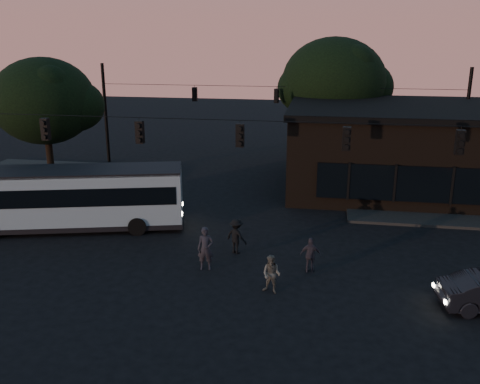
% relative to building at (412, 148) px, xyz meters
% --- Properties ---
extents(ground, '(120.00, 120.00, 0.00)m').
position_rel_building_xyz_m(ground, '(-9.00, -15.97, -2.71)').
color(ground, black).
rests_on(ground, ground).
extents(sidewalk_far_right, '(14.00, 10.00, 0.15)m').
position_rel_building_xyz_m(sidewalk_far_right, '(3.00, -1.97, -2.63)').
color(sidewalk_far_right, black).
rests_on(sidewalk_far_right, ground).
extents(sidewalk_far_left, '(14.00, 10.00, 0.15)m').
position_rel_building_xyz_m(sidewalk_far_left, '(-23.00, -1.97, -2.63)').
color(sidewalk_far_left, black).
rests_on(sidewalk_far_left, ground).
extents(building, '(15.40, 10.41, 5.40)m').
position_rel_building_xyz_m(building, '(0.00, 0.00, 0.00)').
color(building, black).
rests_on(building, ground).
extents(tree_behind, '(7.60, 7.60, 9.43)m').
position_rel_building_xyz_m(tree_behind, '(-5.00, 6.03, 3.48)').
color(tree_behind, black).
rests_on(tree_behind, ground).
extents(tree_left, '(6.40, 6.40, 8.30)m').
position_rel_building_xyz_m(tree_left, '(-23.00, -2.97, 2.86)').
color(tree_left, black).
rests_on(tree_left, ground).
extents(signal_rig_near, '(26.24, 0.30, 7.50)m').
position_rel_building_xyz_m(signal_rig_near, '(-9.00, -11.97, 1.74)').
color(signal_rig_near, black).
rests_on(signal_rig_near, ground).
extents(signal_rig_far, '(26.24, 0.30, 7.50)m').
position_rel_building_xyz_m(signal_rig_far, '(-9.00, 4.03, 1.50)').
color(signal_rig_far, black).
rests_on(signal_rig_far, ground).
extents(bus, '(11.53, 5.28, 3.16)m').
position_rel_building_xyz_m(bus, '(-18.03, -10.06, -0.93)').
color(bus, gray).
rests_on(bus, ground).
extents(pedestrian_a, '(0.75, 0.56, 1.90)m').
position_rel_building_xyz_m(pedestrian_a, '(-10.20, -13.75, -1.76)').
color(pedestrian_a, black).
rests_on(pedestrian_a, ground).
extents(pedestrian_b, '(0.90, 0.79, 1.56)m').
position_rel_building_xyz_m(pedestrian_b, '(-7.19, -15.43, -1.93)').
color(pedestrian_b, '#4C4C45').
rests_on(pedestrian_b, ground).
extents(pedestrian_c, '(0.92, 0.41, 1.54)m').
position_rel_building_xyz_m(pedestrian_c, '(-5.75, -13.30, -1.94)').
color(pedestrian_c, '#2D2932').
rests_on(pedestrian_c, ground).
extents(pedestrian_d, '(1.24, 1.06, 1.67)m').
position_rel_building_xyz_m(pedestrian_d, '(-9.19, -11.82, -1.87)').
color(pedestrian_d, black).
rests_on(pedestrian_d, ground).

